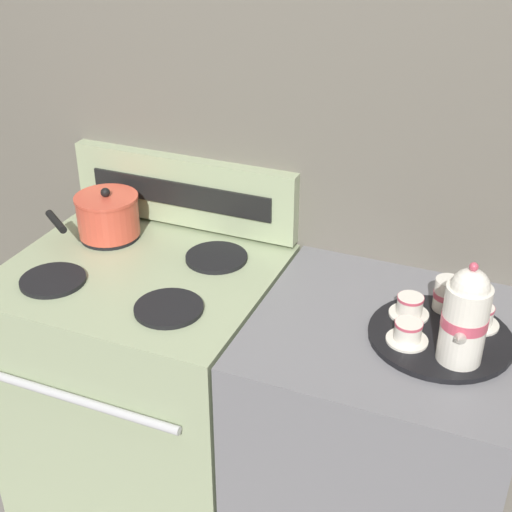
{
  "coord_description": "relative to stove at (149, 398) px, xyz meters",
  "views": [
    {
      "loc": [
        0.63,
        -1.45,
        1.94
      ],
      "look_at": [
        -0.01,
        0.07,
        1.01
      ],
      "focal_mm": 50.0,
      "sensor_mm": 36.0,
      "label": 1
    }
  ],
  "objects": [
    {
      "name": "saucepan",
      "position": [
        -0.18,
        0.14,
        0.54
      ],
      "size": [
        0.24,
        0.27,
        0.15
      ],
      "color": "#D14C38",
      "rests_on": "stove"
    },
    {
      "name": "serving_tray",
      "position": [
        0.84,
        0.0,
        0.47
      ],
      "size": [
        0.34,
        0.34,
        0.01
      ],
      "color": "black",
      "rests_on": "side_counter"
    },
    {
      "name": "teacup_right",
      "position": [
        0.92,
        0.07,
        0.5
      ],
      "size": [
        0.1,
        0.1,
        0.05
      ],
      "color": "white",
      "rests_on": "serving_tray"
    },
    {
      "name": "wall_back",
      "position": [
        0.34,
        0.34,
        0.64
      ],
      "size": [
        6.0,
        0.05,
        2.2
      ],
      "color": "#666056",
      "rests_on": "ground"
    },
    {
      "name": "control_panel",
      "position": [
        -0.0,
        0.29,
        0.58
      ],
      "size": [
        0.73,
        0.05,
        0.22
      ],
      "color": "#9EAD84",
      "rests_on": "stove"
    },
    {
      "name": "teacup_left",
      "position": [
        0.75,
        0.05,
        0.5
      ],
      "size": [
        0.1,
        0.1,
        0.05
      ],
      "color": "white",
      "rests_on": "serving_tray"
    },
    {
      "name": "stove",
      "position": [
        0.0,
        0.0,
        0.0
      ],
      "size": [
        0.74,
        0.66,
        0.94
      ],
      "color": "#9EAD84",
      "rests_on": "ground"
    },
    {
      "name": "teacup_front",
      "position": [
        0.77,
        -0.06,
        0.5
      ],
      "size": [
        0.1,
        0.1,
        0.05
      ],
      "color": "white",
      "rests_on": "serving_tray"
    },
    {
      "name": "creamer_jug",
      "position": [
        0.83,
        0.12,
        0.52
      ],
      "size": [
        0.07,
        0.07,
        0.08
      ],
      "color": "white",
      "rests_on": "serving_tray"
    },
    {
      "name": "side_counter",
      "position": [
        0.71,
        0.0,
        -0.0
      ],
      "size": [
        0.66,
        0.63,
        0.93
      ],
      "color": "slate",
      "rests_on": "ground"
    },
    {
      "name": "teapot",
      "position": [
        0.89,
        -0.08,
        0.59
      ],
      "size": [
        0.1,
        0.17,
        0.25
      ],
      "color": "white",
      "rests_on": "serving_tray"
    }
  ]
}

